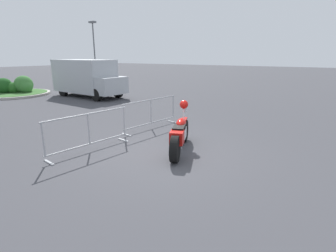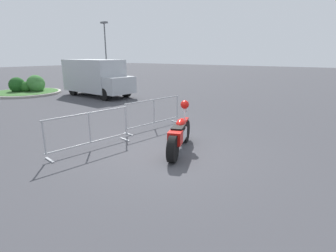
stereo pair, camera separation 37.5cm
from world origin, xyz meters
name	(u,v)px [view 2 (the right image)]	position (x,y,z in m)	size (l,w,h in m)	color
ground_plane	(165,152)	(0.00, 0.00, 0.00)	(120.00, 120.00, 0.00)	#424247
motorcycle	(180,134)	(0.36, -0.24, 0.50)	(2.21, 1.06, 1.31)	black
crowd_barrier_near	(90,130)	(-1.04, 1.84, 0.56)	(2.57, 0.75, 1.07)	#9EA0A5
crowd_barrier_far	(154,113)	(1.77, 1.84, 0.56)	(2.57, 0.75, 1.07)	#9EA0A5
delivery_van	(96,77)	(5.55, 9.80, 1.24)	(2.16, 5.07, 2.31)	#B2B7BC
planter_island	(28,88)	(3.40, 14.56, 0.36)	(4.59, 4.59, 1.25)	#ADA89E
street_lamp	(105,43)	(12.46, 16.85, 3.71)	(0.36, 0.70, 5.68)	#595B60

